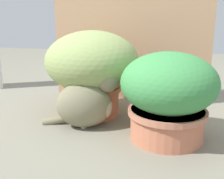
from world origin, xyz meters
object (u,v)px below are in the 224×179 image
at_px(grass_planter, 92,67).
at_px(leafy_planter, 168,94).
at_px(mushroom_ornament_pink, 76,98).
at_px(cat, 88,102).
at_px(mushroom_ornament_red, 83,110).

distance_m(grass_planter, leafy_planter, 0.46).
bearing_deg(grass_planter, mushroom_ornament_pink, -115.47).
height_order(grass_planter, cat, grass_planter).
xyz_separation_m(grass_planter, mushroom_ornament_pink, (-0.05, -0.11, -0.14)).
relative_size(leafy_planter, cat, 1.02).
xyz_separation_m(grass_planter, leafy_planter, (0.40, -0.21, -0.06)).
bearing_deg(mushroom_ornament_pink, grass_planter, 64.53).
distance_m(mushroom_ornament_red, mushroom_ornament_pink, 0.11).
distance_m(leafy_planter, mushroom_ornament_pink, 0.47).
height_order(leafy_planter, cat, leafy_planter).
bearing_deg(cat, leafy_planter, -6.68).
relative_size(leafy_planter, mushroom_ornament_pink, 2.39).
height_order(grass_planter, mushroom_ornament_red, grass_planter).
distance_m(grass_planter, cat, 0.22).
distance_m(cat, mushroom_ornament_pink, 0.10).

